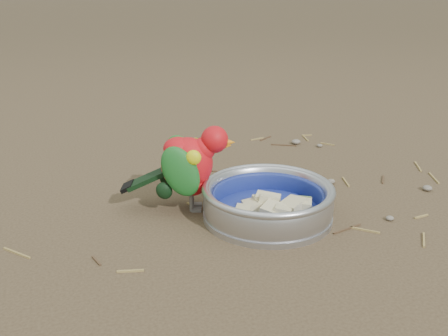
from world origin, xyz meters
name	(u,v)px	position (x,y,z in m)	size (l,w,h in m)	color
ground	(269,211)	(0.00, 0.00, 0.00)	(60.00, 60.00, 0.00)	#4A3B28
food_bowl	(267,214)	(-0.02, -0.03, 0.01)	(0.23, 0.23, 0.02)	#B2B2BA
bowl_wall	(268,198)	(-0.02, -0.03, 0.04)	(0.23, 0.23, 0.04)	#B2B2BA
fruit_wedges	(268,202)	(-0.02, -0.03, 0.03)	(0.14, 0.14, 0.03)	beige
lory_parrot	(189,170)	(-0.13, 0.06, 0.08)	(0.09, 0.19, 0.15)	red
ground_debris	(242,210)	(-0.05, 0.01, 0.00)	(0.90, 0.80, 0.01)	olive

